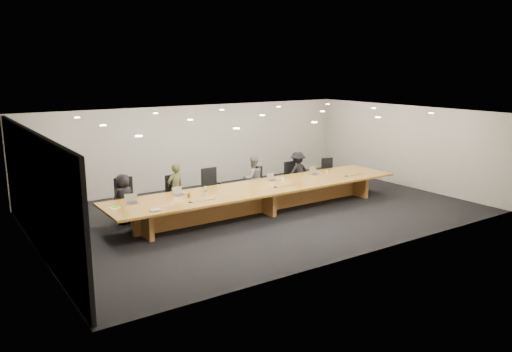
{
  "coord_description": "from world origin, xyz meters",
  "views": [
    {
      "loc": [
        -7.85,
        -11.32,
        4.05
      ],
      "look_at": [
        0.0,
        0.3,
        1.0
      ],
      "focal_mm": 35.0,
      "sensor_mm": 36.0,
      "label": 1
    }
  ],
  "objects_px": {
    "laptop_e": "(316,171)",
    "amber_mug": "(189,195)",
    "av_box": "(155,210)",
    "mic_center": "(275,187)",
    "chair_left": "(177,194)",
    "laptop_d": "(273,177)",
    "mic_right": "(346,176)",
    "person_b": "(176,189)",
    "chair_far_left": "(127,200)",
    "chair_mid_left": "(213,188)",
    "chair_mid_right": "(262,183)",
    "person_d": "(298,172)",
    "chair_far_right": "(330,173)",
    "paper_cup_far": "(327,172)",
    "person_c": "(253,178)",
    "water_bottle": "(206,191)",
    "laptop_a": "(132,199)",
    "paper_cup_near": "(283,179)",
    "person_a": "(124,198)",
    "chair_right": "(294,178)",
    "conference_table": "(262,194)",
    "laptop_b": "(179,191)"
  },
  "relations": [
    {
      "from": "chair_far_left",
      "to": "chair_mid_right",
      "type": "bearing_deg",
      "value": -2.08
    },
    {
      "from": "chair_mid_left",
      "to": "person_a",
      "type": "relative_size",
      "value": 0.89
    },
    {
      "from": "person_a",
      "to": "laptop_e",
      "type": "height_order",
      "value": "person_a"
    },
    {
      "from": "conference_table",
      "to": "av_box",
      "type": "distance_m",
      "value": 3.56
    },
    {
      "from": "laptop_a",
      "to": "chair_far_right",
      "type": "bearing_deg",
      "value": 15.73
    },
    {
      "from": "person_c",
      "to": "laptop_a",
      "type": "bearing_deg",
      "value": 18.4
    },
    {
      "from": "chair_mid_left",
      "to": "chair_far_right",
      "type": "bearing_deg",
      "value": -0.37
    },
    {
      "from": "chair_mid_right",
      "to": "laptop_e",
      "type": "xyz_separation_m",
      "value": [
        1.47,
        -0.86,
        0.38
      ]
    },
    {
      "from": "person_a",
      "to": "av_box",
      "type": "xyz_separation_m",
      "value": [
        0.11,
        -1.84,
        0.1
      ]
    },
    {
      "from": "person_d",
      "to": "mic_center",
      "type": "distance_m",
      "value": 2.5
    },
    {
      "from": "laptop_a",
      "to": "person_d",
      "type": "bearing_deg",
      "value": 17.23
    },
    {
      "from": "mic_center",
      "to": "mic_right",
      "type": "height_order",
      "value": "mic_center"
    },
    {
      "from": "chair_right",
      "to": "person_d",
      "type": "height_order",
      "value": "person_d"
    },
    {
      "from": "mic_right",
      "to": "paper_cup_near",
      "type": "bearing_deg",
      "value": 163.89
    },
    {
      "from": "chair_mid_right",
      "to": "paper_cup_near",
      "type": "xyz_separation_m",
      "value": [
        0.08,
        -0.97,
        0.29
      ]
    },
    {
      "from": "laptop_a",
      "to": "water_bottle",
      "type": "distance_m",
      "value": 1.95
    },
    {
      "from": "chair_mid_right",
      "to": "laptop_b",
      "type": "distance_m",
      "value": 3.35
    },
    {
      "from": "av_box",
      "to": "mic_center",
      "type": "distance_m",
      "value": 3.75
    },
    {
      "from": "amber_mug",
      "to": "chair_right",
      "type": "bearing_deg",
      "value": 14.62
    },
    {
      "from": "chair_right",
      "to": "laptop_e",
      "type": "xyz_separation_m",
      "value": [
        0.22,
        -0.86,
        0.35
      ]
    },
    {
      "from": "laptop_d",
      "to": "mic_right",
      "type": "xyz_separation_m",
      "value": [
        2.25,
        -0.77,
        -0.1
      ]
    },
    {
      "from": "laptop_d",
      "to": "amber_mug",
      "type": "relative_size",
      "value": 2.84
    },
    {
      "from": "chair_mid_right",
      "to": "chair_far_right",
      "type": "distance_m",
      "value": 2.84
    },
    {
      "from": "water_bottle",
      "to": "mic_center",
      "type": "height_order",
      "value": "water_bottle"
    },
    {
      "from": "person_b",
      "to": "person_d",
      "type": "xyz_separation_m",
      "value": [
        4.36,
        -0.03,
        -0.04
      ]
    },
    {
      "from": "chair_mid_left",
      "to": "water_bottle",
      "type": "distance_m",
      "value": 1.49
    },
    {
      "from": "laptop_e",
      "to": "paper_cup_far",
      "type": "bearing_deg",
      "value": -23.17
    },
    {
      "from": "laptop_b",
      "to": "paper_cup_far",
      "type": "xyz_separation_m",
      "value": [
        5.12,
        -0.07,
        -0.07
      ]
    },
    {
      "from": "person_a",
      "to": "mic_right",
      "type": "xyz_separation_m",
      "value": [
        6.55,
        -1.57,
        0.1
      ]
    },
    {
      "from": "laptop_e",
      "to": "amber_mug",
      "type": "relative_size",
      "value": 3.32
    },
    {
      "from": "laptop_e",
      "to": "chair_mid_right",
      "type": "bearing_deg",
      "value": 131.13
    },
    {
      "from": "chair_far_right",
      "to": "mic_center",
      "type": "distance_m",
      "value": 3.77
    },
    {
      "from": "laptop_d",
      "to": "mic_center",
      "type": "bearing_deg",
      "value": -135.02
    },
    {
      "from": "chair_far_right",
      "to": "paper_cup_far",
      "type": "xyz_separation_m",
      "value": [
        -0.95,
        -0.89,
        0.29
      ]
    },
    {
      "from": "chair_mid_right",
      "to": "paper_cup_far",
      "type": "height_order",
      "value": "chair_mid_right"
    },
    {
      "from": "chair_left",
      "to": "mic_center",
      "type": "distance_m",
      "value": 2.77
    },
    {
      "from": "chair_mid_left",
      "to": "laptop_b",
      "type": "xyz_separation_m",
      "value": [
        -1.47,
        -0.83,
        0.27
      ]
    },
    {
      "from": "person_c",
      "to": "laptop_e",
      "type": "xyz_separation_m",
      "value": [
        1.81,
        -0.87,
        0.18
      ]
    },
    {
      "from": "paper_cup_far",
      "to": "paper_cup_near",
      "type": "bearing_deg",
      "value": -177.53
    },
    {
      "from": "chair_left",
      "to": "chair_right",
      "type": "relative_size",
      "value": 1.06
    },
    {
      "from": "chair_left",
      "to": "chair_mid_left",
      "type": "distance_m",
      "value": 1.16
    },
    {
      "from": "chair_far_left",
      "to": "chair_mid_left",
      "type": "height_order",
      "value": "chair_far_left"
    },
    {
      "from": "person_d",
      "to": "av_box",
      "type": "distance_m",
      "value": 6.01
    },
    {
      "from": "chair_mid_left",
      "to": "chair_mid_right",
      "type": "xyz_separation_m",
      "value": [
        1.75,
        -0.01,
        -0.08
      ]
    },
    {
      "from": "conference_table",
      "to": "amber_mug",
      "type": "bearing_deg",
      "value": 178.37
    },
    {
      "from": "person_b",
      "to": "av_box",
      "type": "relative_size",
      "value": 6.39
    },
    {
      "from": "person_b",
      "to": "laptop_a",
      "type": "distance_m",
      "value": 1.84
    },
    {
      "from": "laptop_a",
      "to": "laptop_e",
      "type": "relative_size",
      "value": 0.9
    },
    {
      "from": "chair_far_right",
      "to": "laptop_a",
      "type": "relative_size",
      "value": 3.29
    },
    {
      "from": "chair_far_left",
      "to": "laptop_e",
      "type": "height_order",
      "value": "chair_far_left"
    }
  ]
}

